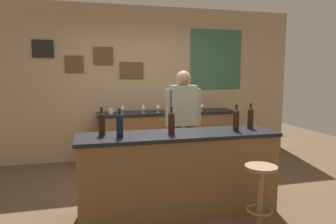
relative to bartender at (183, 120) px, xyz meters
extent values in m
plane|color=brown|center=(-0.31, -0.44, -0.94)|extent=(10.00, 10.00, 0.00)
cube|color=tan|center=(-0.31, 1.59, 0.46)|extent=(6.00, 0.06, 2.80)
cube|color=black|center=(-2.01, 1.55, 1.06)|extent=(0.34, 0.02, 0.30)
cube|color=brown|center=(-1.51, 1.55, 0.81)|extent=(0.31, 0.02, 0.29)
cube|color=brown|center=(-1.01, 1.55, 0.95)|extent=(0.34, 0.02, 0.31)
cube|color=brown|center=(-0.51, 1.55, 0.70)|extent=(0.43, 0.02, 0.30)
cube|color=#38664C|center=(1.15, 1.55, 0.91)|extent=(1.04, 0.02, 1.14)
cube|color=brown|center=(-0.31, -0.84, -0.50)|extent=(2.20, 0.57, 0.88)
cube|color=black|center=(-0.31, -0.84, -0.04)|extent=(2.25, 0.60, 0.04)
cube|color=brown|center=(0.09, 1.21, -0.51)|extent=(2.47, 0.53, 0.86)
cube|color=black|center=(0.09, 1.21, -0.06)|extent=(2.52, 0.56, 0.04)
cylinder|color=#384766|center=(0.10, 0.00, -0.51)|extent=(0.13, 0.13, 0.86)
cylinder|color=#384766|center=(-0.10, 0.00, -0.51)|extent=(0.13, 0.13, 0.86)
cube|color=#9EA38E|center=(0.00, 0.00, 0.20)|extent=(0.36, 0.20, 0.56)
sphere|color=#A87A5B|center=(0.00, 0.00, 0.58)|extent=(0.21, 0.21, 0.21)
cylinder|color=#9EA38E|center=(0.22, 0.00, 0.17)|extent=(0.08, 0.08, 0.52)
cylinder|color=#9EA38E|center=(-0.22, 0.00, 0.17)|extent=(0.08, 0.08, 0.52)
cylinder|color=olive|center=(0.35, -1.47, -0.61)|extent=(0.06, 0.06, 0.65)
torus|color=olive|center=(0.35, -1.47, -0.72)|extent=(0.26, 0.26, 0.02)
cylinder|color=olive|center=(0.35, -1.47, -0.27)|extent=(0.32, 0.32, 0.03)
cylinder|color=black|center=(-1.15, -0.75, 0.08)|extent=(0.07, 0.07, 0.20)
sphere|color=black|center=(-1.15, -0.75, 0.20)|extent=(0.07, 0.07, 0.07)
cylinder|color=black|center=(-1.15, -0.75, 0.23)|extent=(0.03, 0.03, 0.09)
cylinder|color=black|center=(-1.15, -0.75, 0.28)|extent=(0.03, 0.03, 0.02)
cylinder|color=black|center=(-0.97, -0.89, 0.08)|extent=(0.07, 0.07, 0.20)
sphere|color=black|center=(-0.97, -0.89, 0.20)|extent=(0.07, 0.07, 0.07)
cylinder|color=black|center=(-0.97, -0.89, 0.23)|extent=(0.03, 0.03, 0.09)
cylinder|color=black|center=(-0.97, -0.89, 0.28)|extent=(0.03, 0.03, 0.02)
cylinder|color=black|center=(-0.41, -0.88, 0.08)|extent=(0.07, 0.07, 0.20)
sphere|color=black|center=(-0.41, -0.88, 0.20)|extent=(0.07, 0.07, 0.07)
cylinder|color=black|center=(-0.41, -0.88, 0.23)|extent=(0.03, 0.03, 0.09)
cylinder|color=black|center=(-0.41, -0.88, 0.28)|extent=(0.03, 0.03, 0.02)
cylinder|color=black|center=(0.37, -0.87, 0.08)|extent=(0.07, 0.07, 0.20)
sphere|color=black|center=(0.37, -0.87, 0.20)|extent=(0.07, 0.07, 0.07)
cylinder|color=black|center=(0.37, -0.87, 0.23)|extent=(0.03, 0.03, 0.09)
cylinder|color=black|center=(0.37, -0.87, 0.28)|extent=(0.03, 0.03, 0.02)
cylinder|color=black|center=(0.61, -0.77, 0.08)|extent=(0.07, 0.07, 0.20)
sphere|color=black|center=(0.61, -0.77, 0.20)|extent=(0.07, 0.07, 0.07)
cylinder|color=black|center=(0.61, -0.77, 0.23)|extent=(0.03, 0.03, 0.09)
cylinder|color=black|center=(0.61, -0.77, 0.28)|extent=(0.03, 0.03, 0.02)
cylinder|color=silver|center=(-0.73, 1.16, -0.03)|extent=(0.06, 0.06, 0.00)
cylinder|color=silver|center=(-0.73, 1.16, 0.01)|extent=(0.01, 0.01, 0.07)
cone|color=silver|center=(-0.73, 1.16, 0.08)|extent=(0.07, 0.07, 0.08)
cylinder|color=silver|center=(-0.38, 1.14, -0.03)|extent=(0.06, 0.06, 0.00)
cylinder|color=silver|center=(-0.38, 1.14, 0.01)|extent=(0.01, 0.01, 0.07)
cone|color=silver|center=(-0.38, 1.14, 0.08)|extent=(0.07, 0.07, 0.08)
cylinder|color=silver|center=(-0.12, 1.12, -0.03)|extent=(0.06, 0.06, 0.00)
cylinder|color=silver|center=(-0.12, 1.12, 0.01)|extent=(0.01, 0.01, 0.07)
cone|color=silver|center=(-0.12, 1.12, 0.08)|extent=(0.07, 0.07, 0.08)
cylinder|color=silver|center=(0.54, 1.31, -0.03)|extent=(0.06, 0.06, 0.00)
cylinder|color=silver|center=(0.54, 1.31, 0.01)|extent=(0.01, 0.01, 0.07)
cone|color=silver|center=(0.54, 1.31, 0.08)|extent=(0.07, 0.07, 0.08)
cylinder|color=silver|center=(0.71, 1.14, -0.03)|extent=(0.06, 0.06, 0.00)
cylinder|color=silver|center=(0.71, 1.14, 0.01)|extent=(0.01, 0.01, 0.07)
cone|color=silver|center=(0.71, 1.14, 0.08)|extent=(0.07, 0.07, 0.08)
cylinder|color=silver|center=(-0.93, 1.17, 0.01)|extent=(0.08, 0.08, 0.09)
torus|color=silver|center=(-0.88, 1.17, 0.02)|extent=(0.06, 0.01, 0.06)
camera|label=1|loc=(-1.26, -4.05, 0.65)|focal=32.57mm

